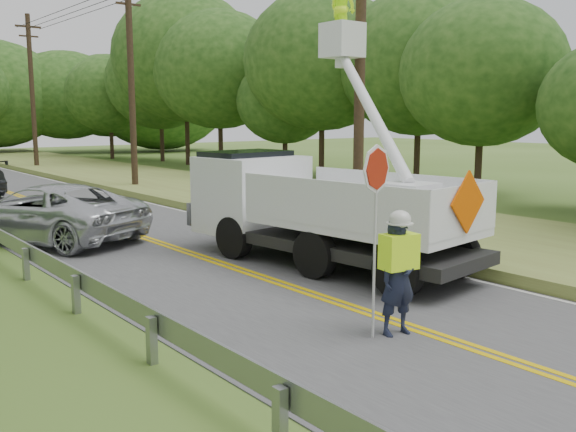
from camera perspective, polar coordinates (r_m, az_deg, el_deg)
ground at (r=9.54m, az=23.78°, el=-13.45°), size 140.00×140.00×0.00m
road at (r=19.94m, az=-14.50°, el=-1.40°), size 7.20×96.00×0.03m
utility_poles at (r=24.70m, az=-7.08°, el=13.03°), size 1.60×43.30×10.00m
tall_grass_verge at (r=23.66m, az=1.35°, el=0.84°), size 7.00×96.00×0.30m
treeline_right at (r=37.98m, az=-0.39°, el=13.44°), size 12.35×53.86×12.27m
flagger at (r=10.24m, az=9.94°, el=-4.71°), size 1.18×0.56×3.08m
bucket_truck at (r=15.63m, az=1.04°, el=2.08°), size 4.50×7.71×7.23m
suv_silver at (r=19.03m, az=-21.01°, el=0.31°), size 4.85×6.46×1.63m
yard_sign at (r=18.63m, az=11.74°, el=-0.48°), size 0.49×0.06×0.70m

